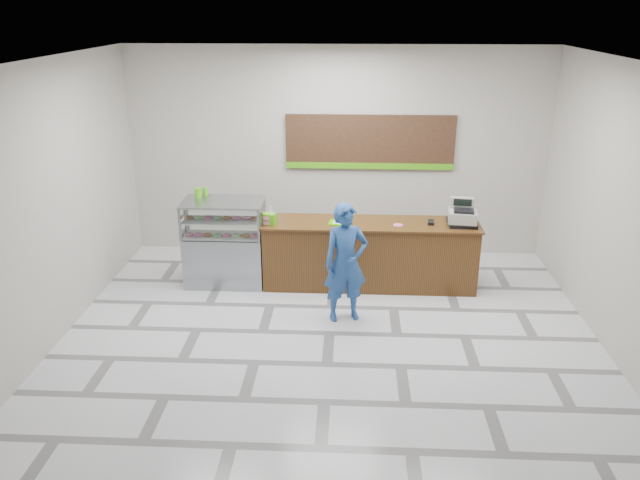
# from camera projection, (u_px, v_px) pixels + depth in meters

# --- Properties ---
(floor) EXTENTS (7.00, 7.00, 0.00)m
(floor) POSITION_uv_depth(u_px,v_px,m) (329.00, 333.00, 8.28)
(floor) COLOR silver
(floor) RESTS_ON ground
(back_wall) EXTENTS (7.00, 0.00, 7.00)m
(back_wall) POSITION_uv_depth(u_px,v_px,m) (337.00, 153.00, 10.45)
(back_wall) COLOR #B3AEA5
(back_wall) RESTS_ON floor
(ceiling) EXTENTS (7.00, 7.00, 0.00)m
(ceiling) POSITION_uv_depth(u_px,v_px,m) (331.00, 60.00, 7.03)
(ceiling) COLOR silver
(ceiling) RESTS_ON back_wall
(sales_counter) EXTENTS (3.26, 0.76, 1.03)m
(sales_counter) POSITION_uv_depth(u_px,v_px,m) (369.00, 254.00, 9.51)
(sales_counter) COLOR #553213
(sales_counter) RESTS_ON floor
(display_case) EXTENTS (1.22, 0.72, 1.33)m
(display_case) POSITION_uv_depth(u_px,v_px,m) (225.00, 242.00, 9.56)
(display_case) COLOR gray
(display_case) RESTS_ON floor
(menu_board) EXTENTS (2.80, 0.06, 0.90)m
(menu_board) POSITION_uv_depth(u_px,v_px,m) (370.00, 143.00, 10.32)
(menu_board) COLOR black
(menu_board) RESTS_ON back_wall
(cash_register) EXTENTS (0.46, 0.48, 0.39)m
(cash_register) POSITION_uv_depth(u_px,v_px,m) (462.00, 215.00, 9.19)
(cash_register) COLOR black
(cash_register) RESTS_ON sales_counter
(card_terminal) EXTENTS (0.11, 0.19, 0.04)m
(card_terminal) POSITION_uv_depth(u_px,v_px,m) (431.00, 222.00, 9.27)
(card_terminal) COLOR black
(card_terminal) RESTS_ON sales_counter
(serving_tray) EXTENTS (0.37, 0.28, 0.02)m
(serving_tray) POSITION_uv_depth(u_px,v_px,m) (341.00, 223.00, 9.29)
(serving_tray) COLOR #37DC00
(serving_tray) RESTS_ON sales_counter
(napkin_box) EXTENTS (0.14, 0.14, 0.11)m
(napkin_box) POSITION_uv_depth(u_px,v_px,m) (270.00, 218.00, 9.35)
(napkin_box) COLOR white
(napkin_box) RESTS_ON sales_counter
(straw_cup) EXTENTS (0.08, 0.08, 0.12)m
(straw_cup) POSITION_uv_depth(u_px,v_px,m) (271.00, 216.00, 9.41)
(straw_cup) COLOR silver
(straw_cup) RESTS_ON sales_counter
(promo_box) EXTENTS (0.22, 0.17, 0.17)m
(promo_box) POSITION_uv_depth(u_px,v_px,m) (269.00, 219.00, 9.22)
(promo_box) COLOR #48A610
(promo_box) RESTS_ON sales_counter
(donut_decal) EXTENTS (0.15, 0.15, 0.00)m
(donut_decal) POSITION_uv_depth(u_px,v_px,m) (398.00, 225.00, 9.22)
(donut_decal) COLOR #D96294
(donut_decal) RESTS_ON sales_counter
(green_cup_left) EXTENTS (0.10, 0.10, 0.16)m
(green_cup_left) POSITION_uv_depth(u_px,v_px,m) (198.00, 193.00, 9.45)
(green_cup_left) COLOR #48A610
(green_cup_left) RESTS_ON display_case
(green_cup_right) EXTENTS (0.08, 0.08, 0.13)m
(green_cup_right) POSITION_uv_depth(u_px,v_px,m) (205.00, 191.00, 9.58)
(green_cup_right) COLOR #48A610
(green_cup_right) RESTS_ON display_case
(customer) EXTENTS (0.69, 0.55, 1.66)m
(customer) POSITION_uv_depth(u_px,v_px,m) (346.00, 263.00, 8.39)
(customer) COLOR #224A8D
(customer) RESTS_ON floor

